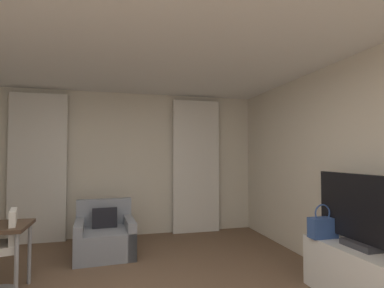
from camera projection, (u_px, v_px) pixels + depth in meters
The scene contains 9 objects.
wall_window at pixel (122, 164), 5.43m from camera, with size 5.12×0.06×2.60m.
wall_right at pixel (374, 170), 3.14m from camera, with size 0.06×6.12×2.60m.
ceiling at pixel (131, 19), 2.55m from camera, with size 5.12×6.12×0.06m, color white.
curtain_left_panel at pixel (38, 167), 4.96m from camera, with size 0.90×0.06×2.50m.
curtain_right_panel at pixel (196, 166), 5.65m from camera, with size 0.90×0.06×2.50m.
armchair at pixel (105, 237), 4.35m from camera, with size 0.87×0.89×0.77m.
tv_console at pixel (362, 277), 2.88m from camera, with size 0.48×1.18×0.55m.
tv_flatscreen at pixel (361, 213), 2.91m from camera, with size 0.20×1.09×0.72m.
handbag_primary at pixel (323, 227), 3.26m from camera, with size 0.30×0.14×0.37m.
Camera 1 is at (-0.12, -2.56, 1.46)m, focal length 27.74 mm.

